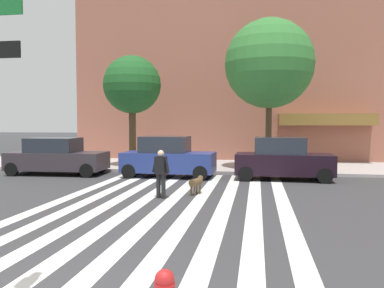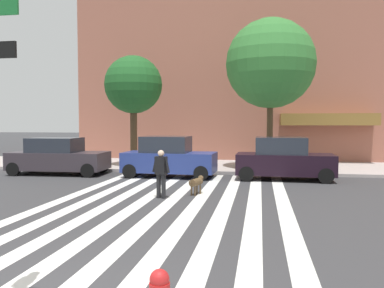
{
  "view_description": "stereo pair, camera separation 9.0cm",
  "coord_description": "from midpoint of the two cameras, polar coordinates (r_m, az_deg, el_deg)",
  "views": [
    {
      "loc": [
        3.1,
        -5.02,
        2.58
      ],
      "look_at": [
        1.07,
        7.23,
        1.89
      ],
      "focal_mm": 36.69,
      "sensor_mm": 36.0,
      "label": 1
    },
    {
      "loc": [
        3.19,
        -5.0,
        2.58
      ],
      "look_at": [
        1.07,
        7.23,
        1.89
      ],
      "focal_mm": 36.69,
      "sensor_mm": 36.0,
      "label": 2
    }
  ],
  "objects": [
    {
      "name": "dog_on_leash",
      "position": [
        14.04,
        0.86,
        -5.57
      ],
      "size": [
        0.47,
        0.97,
        0.65
      ],
      "color": "brown",
      "rests_on": "ground_plane"
    },
    {
      "name": "parked_car_behind_first",
      "position": [
        18.5,
        -3.27,
        -2.0
      ],
      "size": [
        4.37,
        2.03,
        1.92
      ],
      "color": "navy",
      "rests_on": "ground_plane"
    },
    {
      "name": "ground_plane",
      "position": [
        12.79,
        -4.64,
        -8.46
      ],
      "size": [
        160.0,
        160.0,
        0.0
      ],
      "primitive_type": "plane",
      "color": "#353538"
    },
    {
      "name": "street_tree_nearest",
      "position": [
        22.18,
        -8.41,
        8.42
      ],
      "size": [
        3.2,
        3.2,
        6.11
      ],
      "color": "#4C3823",
      "rests_on": "sidewalk_far"
    },
    {
      "name": "sidewalk_far",
      "position": [
        22.61,
        1.8,
        -3.18
      ],
      "size": [
        80.0,
        6.0,
        0.15
      ],
      "primitive_type": "cube",
      "color": "#ADA29F",
      "rests_on": "ground_plane"
    },
    {
      "name": "pedestrian_dog_walker",
      "position": [
        13.34,
        -4.33,
        -3.94
      ],
      "size": [
        0.69,
        0.35,
        1.64
      ],
      "color": "black",
      "rests_on": "ground_plane"
    },
    {
      "name": "parked_car_near_curb",
      "position": [
        20.52,
        -18.78,
        -1.78
      ],
      "size": [
        4.78,
        2.2,
        1.81
      ],
      "color": "#342D34",
      "rests_on": "ground_plane"
    },
    {
      "name": "street_tree_middle",
      "position": [
        20.99,
        11.46,
        11.35
      ],
      "size": [
        4.6,
        4.6,
        7.75
      ],
      "color": "#4C3823",
      "rests_on": "sidewalk_far"
    },
    {
      "name": "crosswalk_stripes",
      "position": [
        12.71,
        -3.15,
        -8.51
      ],
      "size": [
        7.65,
        13.64,
        0.01
      ],
      "color": "silver",
      "rests_on": "ground_plane"
    },
    {
      "name": "parked_car_third_in_line",
      "position": [
        18.05,
        13.33,
        -2.22
      ],
      "size": [
        4.31,
        1.96,
        1.91
      ],
      "color": "black",
      "rests_on": "ground_plane"
    }
  ]
}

